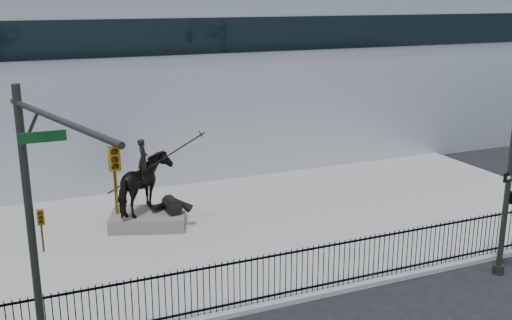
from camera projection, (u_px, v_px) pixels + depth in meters
name	position (u px, v px, depth m)	size (l,w,h in m)	color
plaza	(224.00, 231.00, 22.86)	(30.00, 12.00, 0.15)	#9C9C99
building	(142.00, 75.00, 33.19)	(44.00, 14.00, 9.00)	silver
picket_fence	(292.00, 273.00, 17.54)	(22.10, 0.10, 1.50)	black
statue_plinth	(148.00, 219.00, 23.11)	(2.82, 1.94, 0.53)	#605E58
equestrian_statue	(148.00, 185.00, 22.75)	(3.42, 2.74, 3.06)	black
traffic_signal_left	(45.00, 230.00, 12.48)	(1.52, 4.84, 7.00)	#262823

